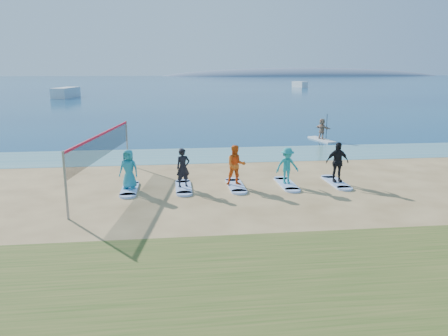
{
  "coord_description": "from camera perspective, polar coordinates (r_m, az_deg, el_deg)",
  "views": [
    {
      "loc": [
        -2.85,
        -16.25,
        5.31
      ],
      "look_at": [
        -0.6,
        2.0,
        1.1
      ],
      "focal_mm": 35.0,
      "sensor_mm": 36.0,
      "label": 1
    }
  ],
  "objects": [
    {
      "name": "boat_offshore_a",
      "position": [
        87.26,
        -19.91,
        8.64
      ],
      "size": [
        3.79,
        8.46,
        1.85
      ],
      "primitive_type": "cube",
      "rotation": [
        0.0,
        0.0,
        -0.14
      ],
      "color": "silver",
      "rests_on": "ground"
    },
    {
      "name": "student_0",
      "position": [
        19.72,
        -12.35,
        -0.15
      ],
      "size": [
        0.98,
        0.78,
        1.75
      ],
      "primitive_type": "imported",
      "rotation": [
        0.0,
        0.0,
        -0.29
      ],
      "color": "teal",
      "rests_on": "surfboard_0"
    },
    {
      "name": "shallow_water",
      "position": [
        27.42,
        -0.92,
        1.74
      ],
      "size": [
        600.0,
        600.0,
        0.0
      ],
      "primitive_type": "plane",
      "color": "teal",
      "rests_on": "ground"
    },
    {
      "name": "volleyball_net",
      "position": [
        20.48,
        -15.62,
        2.84
      ],
      "size": [
        1.42,
        8.99,
        2.5
      ],
      "rotation": [
        0.0,
        0.0,
        -0.15
      ],
      "color": "gray",
      "rests_on": "ground"
    },
    {
      "name": "student_1",
      "position": [
        19.63,
        -5.37,
        0.05
      ],
      "size": [
        0.74,
        0.61,
        1.75
      ],
      "primitive_type": "imported",
      "rotation": [
        0.0,
        0.0,
        0.35
      ],
      "color": "black",
      "rests_on": "surfboard_1"
    },
    {
      "name": "surfboard_3",
      "position": [
        20.54,
        8.18,
        -2.09
      ],
      "size": [
        0.7,
        2.2,
        0.09
      ],
      "primitive_type": "cube",
      "color": "#A2C1FB",
      "rests_on": "ground"
    },
    {
      "name": "student_3",
      "position": [
        20.33,
        8.26,
        0.31
      ],
      "size": [
        1.14,
        0.73,
        1.68
      ],
      "primitive_type": "imported",
      "rotation": [
        0.0,
        0.0,
        0.11
      ],
      "color": "teal",
      "rests_on": "surfboard_3"
    },
    {
      "name": "student_4",
      "position": [
        21.06,
        14.57,
        0.76
      ],
      "size": [
        1.12,
        0.5,
        1.89
      ],
      "primitive_type": "imported",
      "rotation": [
        0.0,
        0.0,
        0.04
      ],
      "color": "black",
      "rests_on": "surfboard_4"
    },
    {
      "name": "paddleboarder",
      "position": [
        33.64,
        12.68,
        5.02
      ],
      "size": [
        0.99,
        1.49,
        1.54
      ],
      "primitive_type": "imported",
      "rotation": [
        0.0,
        0.0,
        1.99
      ],
      "color": "tan",
      "rests_on": "paddleboard"
    },
    {
      "name": "paddleboard",
      "position": [
        33.76,
        12.61,
        3.63
      ],
      "size": [
        1.27,
        3.08,
        0.12
      ],
      "primitive_type": "cube",
      "rotation": [
        0.0,
        0.0,
        0.19
      ],
      "color": "silver",
      "rests_on": "ground"
    },
    {
      "name": "boat_offshore_b",
      "position": [
        129.07,
        9.85,
        10.34
      ],
      "size": [
        3.38,
        5.64,
        1.64
      ],
      "primitive_type": "cube",
      "rotation": [
        0.0,
        0.0,
        0.29
      ],
      "color": "silver",
      "rests_on": "ground"
    },
    {
      "name": "surfboard_0",
      "position": [
        19.94,
        -12.22,
        -2.72
      ],
      "size": [
        0.7,
        2.2,
        0.09
      ],
      "primitive_type": "cube",
      "color": "#A2C1FB",
      "rests_on": "ground"
    },
    {
      "name": "ground",
      "position": [
        17.33,
        2.79,
        -4.96
      ],
      "size": [
        600.0,
        600.0,
        0.0
      ],
      "primitive_type": "plane",
      "color": "tan",
      "rests_on": "ground"
    },
    {
      "name": "student_2",
      "position": [
        19.83,
        1.57,
        0.36
      ],
      "size": [
        0.91,
        0.71,
        1.84
      ],
      "primitive_type": "imported",
      "rotation": [
        0.0,
        0.0,
        0.02
      ],
      "color": "orange",
      "rests_on": "surfboard_2"
    },
    {
      "name": "surfboard_2",
      "position": [
        20.06,
        1.55,
        -2.33
      ],
      "size": [
        0.7,
        2.2,
        0.09
      ],
      "primitive_type": "cube",
      "color": "#A2C1FB",
      "rests_on": "ground"
    },
    {
      "name": "surfboard_4",
      "position": [
        21.29,
        14.43,
        -1.84
      ],
      "size": [
        0.7,
        2.2,
        0.09
      ],
      "primitive_type": "cube",
      "color": "#A2C1FB",
      "rests_on": "ground"
    },
    {
      "name": "island_ridge",
      "position": [
        331.09,
        10.41,
        11.76
      ],
      "size": [
        220.0,
        56.0,
        18.0
      ],
      "primitive_type": "ellipsoid",
      "color": "slate",
      "rests_on": "ground"
    },
    {
      "name": "ocean",
      "position": [
        176.36,
        -6.19,
        11.09
      ],
      "size": [
        600.0,
        600.0,
        0.0
      ],
      "primitive_type": "plane",
      "color": "navy",
      "rests_on": "ground"
    },
    {
      "name": "surfboard_1",
      "position": [
        19.86,
        -5.31,
        -2.54
      ],
      "size": [
        0.7,
        2.2,
        0.09
      ],
      "primitive_type": "cube",
      "color": "#A2C1FB",
      "rests_on": "ground"
    }
  ]
}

